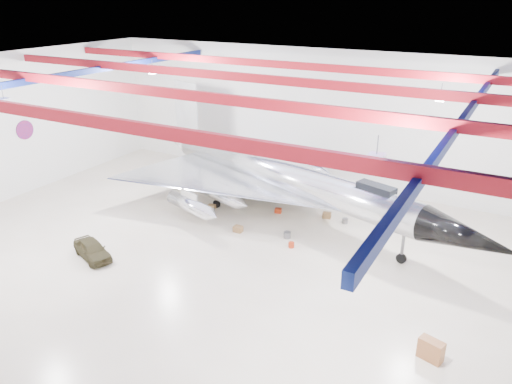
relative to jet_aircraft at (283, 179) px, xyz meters
The scene contains 17 objects.
floor 7.89m from the jet_aircraft, 89.76° to the right, with size 40.00×40.00×0.00m, color #BBAB95.
wall_back 8.08m from the jet_aircraft, 89.77° to the left, with size 40.00×40.00×0.00m, color silver.
wall_left 21.49m from the jet_aircraft, 159.62° to the right, with size 30.00×30.00×0.00m, color silver.
ceiling 11.14m from the jet_aircraft, 89.76° to the right, with size 40.00×40.00×0.00m, color #0A0F38.
ceiling_structure 10.64m from the jet_aircraft, 89.76° to the right, with size 39.50×29.50×1.08m.
wall_roundel 20.76m from the jet_aircraft, 164.78° to the right, with size 1.50×1.50×0.10m, color #B21414.
jet_aircraft is the anchor object (origin of this frame).
jeep 13.62m from the jet_aircraft, 122.46° to the right, with size 1.34×3.34×1.14m, color #342E1A.
desk 16.60m from the jet_aircraft, 40.57° to the right, with size 1.07×0.54×0.99m, color brown.
crate_ply 5.86m from the jet_aircraft, 160.34° to the right, with size 0.53×0.42×0.37m, color olive.
toolbox_red 2.56m from the jet_aircraft, 168.48° to the left, with size 0.48×0.38×0.33m, color #A42B10.
engine_drum 4.51m from the jet_aircraft, 58.98° to the right, with size 0.47×0.47×0.42m, color #59595B.
parts_bin 4.06m from the jet_aircraft, 17.41° to the left, with size 0.58×0.46×0.41m, color olive.
crate_small 5.77m from the jet_aircraft, 155.59° to the right, with size 0.36×0.28×0.25m, color #59595B.
tool_chest 5.68m from the jet_aircraft, 57.45° to the right, with size 0.38×0.38×0.34m, color #A42B10.
oil_barrel 4.92m from the jet_aircraft, 108.63° to the right, with size 0.58×0.46×0.40m, color olive.
spares_box 5.21m from the jet_aircraft, ahead, with size 0.41×0.41×0.37m, color #59595B.
Camera 1 is at (14.35, -22.42, 15.02)m, focal length 35.00 mm.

